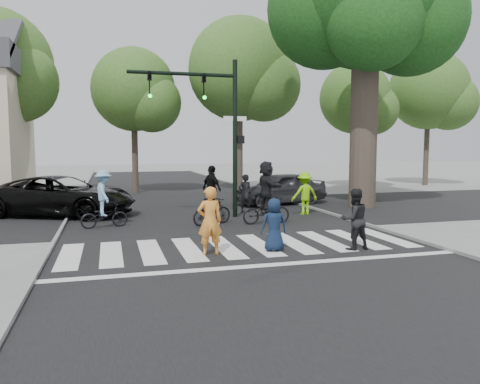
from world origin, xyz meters
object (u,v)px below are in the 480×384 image
object	(u,v)px
cyclist_left	(104,203)
car_grey	(280,188)
car_suv	(62,196)
eucalyptus	(366,1)
pedestrian_child	(274,225)
cyclist_right	(266,196)
traffic_signal	(213,116)
pedestrian_woman	(210,221)
cyclist_mid	(212,201)
pedestrian_adult	(354,219)

from	to	relation	value
cyclist_left	car_grey	world-z (taller)	cyclist_left
car_suv	car_grey	distance (m)	9.68
eucalyptus	pedestrian_child	bearing A→B (deg)	-132.64
cyclist_right	traffic_signal	bearing A→B (deg)	128.82
eucalyptus	car_grey	distance (m)	9.11
pedestrian_woman	cyclist_right	bearing A→B (deg)	-127.62
cyclist_mid	pedestrian_woman	bearing A→B (deg)	-102.98
cyclist_right	car_suv	size ratio (longest dim) A/B	0.39
cyclist_mid	car_grey	world-z (taller)	cyclist_mid
traffic_signal	car_suv	size ratio (longest dim) A/B	1.05
traffic_signal	pedestrian_adult	size ratio (longest dim) A/B	3.66
cyclist_mid	cyclist_right	world-z (taller)	cyclist_right
cyclist_left	pedestrian_child	bearing A→B (deg)	-48.45
cyclist_left	cyclist_mid	size ratio (longest dim) A/B	0.94
eucalyptus	cyclist_left	xyz separation A→B (m)	(-11.22, -2.62, -8.23)
traffic_signal	pedestrian_child	bearing A→B (deg)	-87.36
pedestrian_adult	car_grey	size ratio (longest dim) A/B	0.37
car_grey	pedestrian_child	bearing A→B (deg)	-32.74
pedestrian_adult	car_grey	world-z (taller)	pedestrian_adult
traffic_signal	pedestrian_child	size ratio (longest dim) A/B	4.28
traffic_signal	car_suv	distance (m)	6.79
car_grey	cyclist_right	bearing A→B (deg)	-36.73
pedestrian_woman	pedestrian_adult	world-z (taller)	pedestrian_woman
eucalyptus	cyclist_right	distance (m)	10.43
eucalyptus	cyclist_mid	xyz separation A→B (m)	(-7.60, -3.05, -8.22)
pedestrian_woman	car_suv	bearing A→B (deg)	-64.83
pedestrian_woman	cyclist_right	distance (m)	5.08
traffic_signal	cyclist_left	bearing A→B (deg)	-164.08
pedestrian_adult	car_suv	world-z (taller)	pedestrian_adult
pedestrian_adult	car_suv	xyz separation A→B (m)	(-8.06, 8.53, -0.02)
pedestrian_child	car_grey	bearing A→B (deg)	-105.86
cyclist_right	car_suv	xyz separation A→B (m)	(-7.15, 3.95, -0.20)
cyclist_left	car_grey	distance (m)	9.15
pedestrian_adult	cyclist_mid	world-z (taller)	cyclist_mid
eucalyptus	cyclist_left	world-z (taller)	eucalyptus
eucalyptus	car_suv	xyz separation A→B (m)	(-12.84, 0.63, -8.29)
pedestrian_adult	cyclist_left	xyz separation A→B (m)	(-6.44, 5.27, 0.03)
cyclist_mid	cyclist_left	bearing A→B (deg)	173.27
eucalyptus	cyclist_right	world-z (taller)	eucalyptus
pedestrian_woman	cyclist_mid	xyz separation A→B (m)	(1.02, 4.42, -0.02)
car_suv	cyclist_left	bearing A→B (deg)	-128.82
pedestrian_child	pedestrian_adult	size ratio (longest dim) A/B	0.86
cyclist_mid	cyclist_right	xyz separation A→B (m)	(1.91, -0.27, 0.14)
cyclist_left	car_suv	distance (m)	3.63
car_grey	traffic_signal	bearing A→B (deg)	-61.37
car_suv	eucalyptus	bearing A→B (deg)	-68.12
cyclist_right	car_grey	size ratio (longest dim) A/B	0.50
cyclist_left	car_grey	xyz separation A→B (m)	(7.99, 4.45, -0.09)
cyclist_right	car_grey	bearing A→B (deg)	64.54
pedestrian_child	car_suv	world-z (taller)	car_suv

